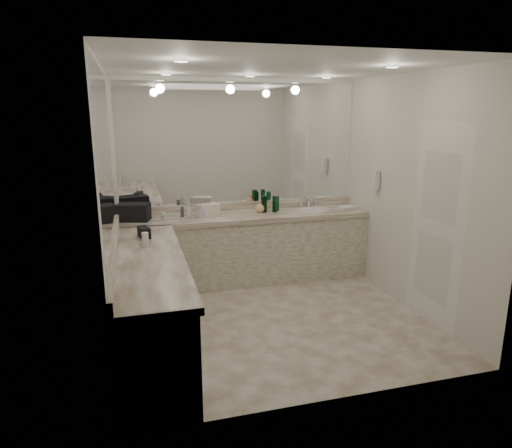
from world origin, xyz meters
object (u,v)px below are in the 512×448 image
object	(u,v)px
sink	(314,210)
black_toiletry_bag	(134,212)
wall_phone	(376,180)
soap_bottle_c	(260,206)
soap_bottle_b	(201,211)
soap_bottle_a	(188,211)
cream_cosmetic_case	(208,210)
hand_towel	(346,208)

from	to	relation	value
sink	black_toiletry_bag	distance (m)	2.34
sink	black_toiletry_bag	size ratio (longest dim) A/B	1.18
wall_phone	soap_bottle_c	xyz separation A→B (m)	(-1.35, 0.55, -0.37)
black_toiletry_bag	soap_bottle_b	distance (m)	0.81
black_toiletry_bag	soap_bottle_b	bearing A→B (deg)	-5.31
soap_bottle_a	black_toiletry_bag	bearing A→B (deg)	176.31
sink	soap_bottle_b	bearing A→B (deg)	-177.93
cream_cosmetic_case	hand_towel	xyz separation A→B (m)	(1.87, -0.08, -0.06)
black_toiletry_bag	sink	bearing A→B (deg)	-0.48
wall_phone	soap_bottle_b	distance (m)	2.21
sink	soap_bottle_a	world-z (taller)	soap_bottle_a
soap_bottle_b	soap_bottle_c	size ratio (longest dim) A/B	1.07
cream_cosmetic_case	soap_bottle_b	size ratio (longest dim) A/B	1.52
black_toiletry_bag	soap_bottle_a	bearing A→B (deg)	-3.69
black_toiletry_bag	hand_towel	size ratio (longest dim) A/B	1.65
hand_towel	soap_bottle_a	size ratio (longest dim) A/B	1.23
sink	hand_towel	size ratio (longest dim) A/B	1.94
sink	cream_cosmetic_case	distance (m)	1.43
cream_cosmetic_case	soap_bottle_c	world-z (taller)	soap_bottle_c
wall_phone	soap_bottle_c	distance (m)	1.50
wall_phone	black_toiletry_bag	bearing A→B (deg)	170.00
soap_bottle_b	black_toiletry_bag	bearing A→B (deg)	174.69
wall_phone	soap_bottle_a	xyz separation A→B (m)	(-2.29, 0.48, -0.36)
soap_bottle_a	soap_bottle_c	size ratio (longest dim) A/B	1.15
black_toiletry_bag	hand_towel	xyz separation A→B (m)	(2.78, -0.08, -0.09)
soap_bottle_c	sink	bearing A→B (deg)	-3.49
hand_towel	soap_bottle_b	distance (m)	1.97
sink	soap_bottle_c	bearing A→B (deg)	176.51
wall_phone	soap_bottle_a	bearing A→B (deg)	168.24
cream_cosmetic_case	sink	bearing A→B (deg)	-14.07
cream_cosmetic_case	soap_bottle_b	bearing A→B (deg)	-157.45
black_toiletry_bag	hand_towel	distance (m)	2.78
sink	black_toiletry_bag	xyz separation A→B (m)	(-2.34, 0.02, 0.11)
soap_bottle_b	hand_towel	bearing A→B (deg)	-0.24
sink	soap_bottle_c	size ratio (longest dim) A/B	2.75
wall_phone	cream_cosmetic_case	bearing A→B (deg)	165.68
soap_bottle_a	sink	bearing A→B (deg)	0.76
cream_cosmetic_case	hand_towel	size ratio (longest dim) A/B	1.14
soap_bottle_b	soap_bottle_c	xyz separation A→B (m)	(0.78, 0.10, -0.01)
sink	soap_bottle_b	world-z (taller)	soap_bottle_b
soap_bottle_b	soap_bottle_c	world-z (taller)	soap_bottle_b
sink	soap_bottle_a	size ratio (longest dim) A/B	2.39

